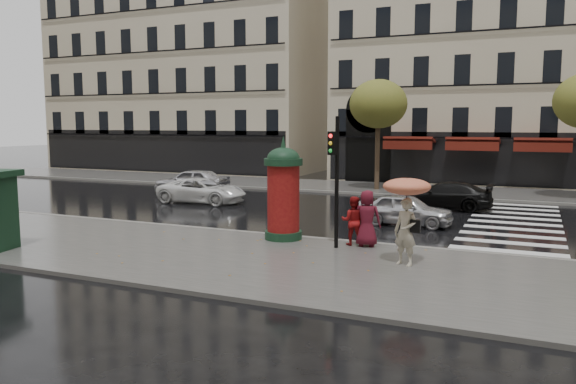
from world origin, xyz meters
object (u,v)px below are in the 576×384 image
at_px(man_burgundy, 367,218).
at_px(morris_column, 283,190).
at_px(woman_umbrella, 406,206).
at_px(car_far_silver, 192,182).
at_px(traffic_light, 335,169).
at_px(car_black, 444,195).
at_px(car_white, 202,191).
at_px(woman_red, 353,221).
at_px(car_silver, 405,209).

distance_m(man_burgundy, morris_column, 3.04).
height_order(woman_umbrella, car_far_silver, woman_umbrella).
bearing_deg(traffic_light, car_black, 80.51).
xyz_separation_m(morris_column, car_far_silver, (-10.14, 9.70, -1.05)).
height_order(woman_umbrella, car_white, woman_umbrella).
height_order(woman_umbrella, car_black, woman_umbrella).
distance_m(woman_umbrella, car_white, 15.30).
xyz_separation_m(traffic_light, car_far_silver, (-12.23, 10.38, -1.88)).
distance_m(woman_red, car_far_silver, 15.92).
bearing_deg(woman_red, man_burgundy, 167.92).
bearing_deg(car_silver, woman_umbrella, -165.77).
xyz_separation_m(woman_red, morris_column, (-2.48, 0.00, 0.89)).
bearing_deg(morris_column, car_white, 137.69).
relative_size(car_black, car_far_silver, 1.02).
bearing_deg(woman_red, car_far_silver, -49.63).
relative_size(morris_column, car_white, 0.77).
height_order(morris_column, car_silver, morris_column).
height_order(traffic_light, car_white, traffic_light).
bearing_deg(woman_umbrella, car_white, 144.02).
xyz_separation_m(man_burgundy, car_far_silver, (-13.08, 9.70, -0.28)).
distance_m(car_white, car_far_silver, 3.56).
distance_m(man_burgundy, traffic_light, 1.94).
distance_m(woman_umbrella, woman_red, 2.97).
distance_m(morris_column, car_silver, 5.95).
xyz_separation_m(morris_column, car_black, (3.86, 9.91, -1.16)).
relative_size(car_silver, car_far_silver, 0.84).
height_order(car_silver, car_black, car_black).
height_order(traffic_light, car_silver, traffic_light).
distance_m(woman_umbrella, car_silver, 7.08).
bearing_deg(man_burgundy, woman_umbrella, 120.96).
xyz_separation_m(woman_umbrella, car_silver, (-1.47, 6.83, -1.14)).
height_order(woman_red, traffic_light, traffic_light).
distance_m(woman_umbrella, car_black, 11.89).
relative_size(woman_umbrella, woman_red, 1.58).
distance_m(morris_column, traffic_light, 2.34).
xyz_separation_m(woman_red, car_silver, (0.64, 4.92, -0.28)).
distance_m(woman_umbrella, morris_column, 4.97).
distance_m(car_white, car_black, 11.96).
bearing_deg(car_black, traffic_light, -9.65).
bearing_deg(car_black, woman_umbrella, 3.39).
xyz_separation_m(woman_red, car_far_silver, (-12.62, 9.70, -0.16)).
bearing_deg(traffic_light, woman_red, 60.00).
bearing_deg(car_silver, car_far_silver, 72.28).
distance_m(woman_red, man_burgundy, 0.47).
distance_m(woman_red, morris_column, 2.63).
bearing_deg(man_burgundy, car_black, -105.33).
relative_size(car_silver, car_black, 0.83).
xyz_separation_m(morris_column, car_white, (-7.76, 7.06, -1.17)).
bearing_deg(car_silver, traffic_light, 171.62).
bearing_deg(traffic_light, car_white, 141.83).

